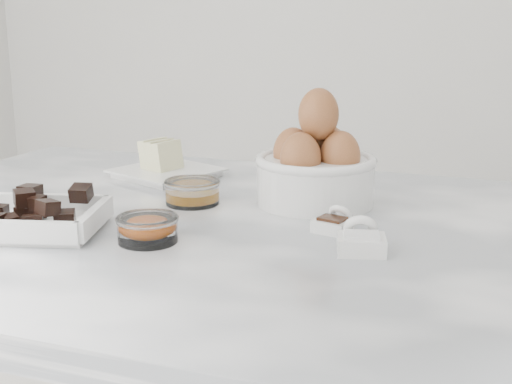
% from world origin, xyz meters
% --- Properties ---
extents(marble_slab, '(1.20, 0.80, 0.04)m').
position_xyz_m(marble_slab, '(0.00, 0.00, 0.92)').
color(marble_slab, white).
rests_on(marble_slab, cabinet).
extents(chocolate_dish, '(0.22, 0.19, 0.05)m').
position_xyz_m(chocolate_dish, '(-0.25, -0.13, 0.96)').
color(chocolate_dish, white).
rests_on(chocolate_dish, marble_slab).
extents(butter_plate, '(0.20, 0.20, 0.06)m').
position_xyz_m(butter_plate, '(-0.23, 0.22, 0.96)').
color(butter_plate, white).
rests_on(butter_plate, marble_slab).
extents(sugar_ramekin, '(0.08, 0.08, 0.05)m').
position_xyz_m(sugar_ramekin, '(0.03, 0.12, 0.97)').
color(sugar_ramekin, white).
rests_on(sugar_ramekin, marble_slab).
extents(egg_bowl, '(0.19, 0.19, 0.18)m').
position_xyz_m(egg_bowl, '(0.08, 0.14, 1.00)').
color(egg_bowl, white).
rests_on(egg_bowl, marble_slab).
extents(honey_bowl, '(0.09, 0.09, 0.04)m').
position_xyz_m(honey_bowl, '(-0.10, 0.08, 0.96)').
color(honey_bowl, white).
rests_on(honey_bowl, marble_slab).
extents(zest_bowl, '(0.08, 0.08, 0.04)m').
position_xyz_m(zest_bowl, '(-0.07, -0.11, 0.96)').
color(zest_bowl, white).
rests_on(zest_bowl, marble_slab).
extents(vanilla_spoon, '(0.05, 0.06, 0.04)m').
position_xyz_m(vanilla_spoon, '(0.14, 0.01, 0.95)').
color(vanilla_spoon, white).
rests_on(vanilla_spoon, marble_slab).
extents(salt_spoon, '(0.07, 0.08, 0.04)m').
position_xyz_m(salt_spoon, '(0.19, -0.05, 0.95)').
color(salt_spoon, white).
rests_on(salt_spoon, marble_slab).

